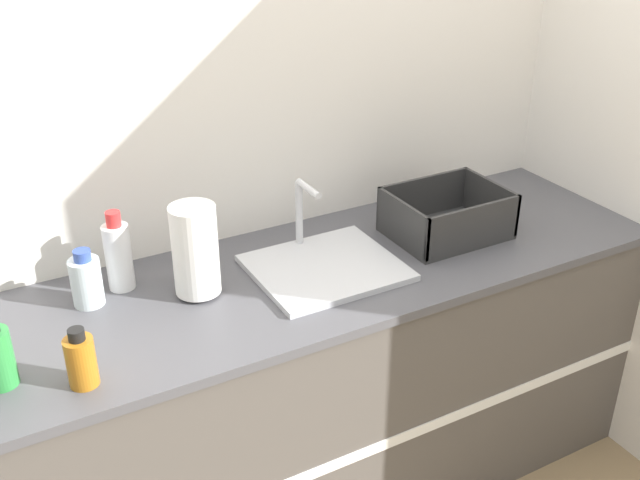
{
  "coord_description": "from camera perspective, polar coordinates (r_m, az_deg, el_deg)",
  "views": [
    {
      "loc": [
        -0.95,
        -1.45,
        2.09
      ],
      "look_at": [
        0.02,
        0.3,
        1.04
      ],
      "focal_mm": 42.0,
      "sensor_mm": 36.0,
      "label": 1
    }
  ],
  "objects": [
    {
      "name": "counter_cabinet",
      "position": [
        2.6,
        -0.71,
        -11.23
      ],
      "size": [
        2.37,
        0.7,
        0.92
      ],
      "color": "#514C47",
      "rests_on": "ground_plane"
    },
    {
      "name": "bottle_white_spray",
      "position": [
        2.28,
        -15.12,
        -1.1
      ],
      "size": [
        0.08,
        0.08,
        0.25
      ],
      "color": "white",
      "rests_on": "counter_cabinet"
    },
    {
      "name": "bottle_clear",
      "position": [
        2.24,
        -17.38,
        -2.97
      ],
      "size": [
        0.09,
        0.09,
        0.17
      ],
      "color": "silver",
      "rests_on": "counter_cabinet"
    },
    {
      "name": "dish_rack",
      "position": [
        2.57,
        9.61,
        1.6
      ],
      "size": [
        0.38,
        0.29,
        0.16
      ],
      "color": "#2D2D2D",
      "rests_on": "counter_cabinet"
    },
    {
      "name": "sink",
      "position": [
        2.34,
        0.33,
        -1.89
      ],
      "size": [
        0.45,
        0.39,
        0.25
      ],
      "color": "silver",
      "rests_on": "counter_cabinet"
    },
    {
      "name": "bottle_amber",
      "position": [
        1.92,
        -17.75,
        -8.72
      ],
      "size": [
        0.07,
        0.07,
        0.16
      ],
      "color": "#B26B19",
      "rests_on": "counter_cabinet"
    },
    {
      "name": "wall_back",
      "position": [
        2.48,
        -4.86,
        8.93
      ],
      "size": [
        4.75,
        0.06,
        2.6
      ],
      "color": "silver",
      "rests_on": "ground_plane"
    },
    {
      "name": "paper_towel_roll",
      "position": [
        2.18,
        -9.48,
        -0.81
      ],
      "size": [
        0.14,
        0.14,
        0.28
      ],
      "color": "#4C4C51",
      "rests_on": "counter_cabinet"
    },
    {
      "name": "wall_right",
      "position": [
        2.91,
        20.92,
        10.02
      ],
      "size": [
        0.06,
        2.67,
        2.6
      ],
      "color": "silver",
      "rests_on": "ground_plane"
    }
  ]
}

